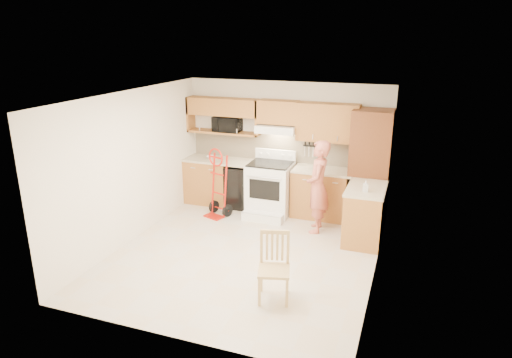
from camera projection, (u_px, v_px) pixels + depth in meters
The scene contains 28 objects.
floor at pixel (245, 254), 7.26m from camera, with size 4.00×4.50×0.02m, color beige.
ceiling at pixel (244, 95), 6.49m from camera, with size 4.00×4.50×0.02m, color white.
wall_back at pixel (286, 146), 8.90m from camera, with size 4.00×0.02×2.50m, color silver.
wall_front at pixel (169, 240), 4.85m from camera, with size 4.00×0.02×2.50m, color silver.
wall_left at pixel (132, 167), 7.52m from camera, with size 0.02×4.50×2.50m, color silver.
wall_right at pixel (381, 194), 6.23m from camera, with size 0.02×4.50×2.50m, color silver.
backsplash at pixel (286, 149), 8.90m from camera, with size 3.92×0.03×0.55m, color beige.
lower_cab_left at pixel (209, 181), 9.37m from camera, with size 0.90×0.60×0.90m, color #A7642D.
dishwasher at pixel (243, 186), 9.14m from camera, with size 0.60×0.60×0.85m, color black.
lower_cab_right at pixel (323, 194), 8.60m from camera, with size 1.14×0.60×0.90m, color #A7642D.
countertop_left at pixel (222, 160), 9.13m from camera, with size 1.50×0.63×0.04m, color beige.
countertop_right at pixel (324, 170), 8.46m from camera, with size 1.14×0.63×0.04m, color beige.
cab_return_right at pixel (364, 215), 7.61m from camera, with size 0.60×1.00×0.90m, color #A7642D.
countertop_return at pixel (367, 189), 7.46m from camera, with size 0.63×1.00×0.04m, color beige.
pantry_tall at pixel (370, 168), 8.16m from camera, with size 0.70×0.60×2.10m, color #572B12.
upper_cab_left at pixel (223, 107), 8.92m from camera, with size 1.50×0.33×0.34m, color #A7642D.
upper_shelf_mw at pixel (224, 132), 9.08m from camera, with size 1.50×0.33×0.04m, color #A7642D.
upper_cab_center at pixel (278, 112), 8.57m from camera, with size 0.76×0.33×0.44m, color #A7642D.
upper_cab_right at pixel (328, 122), 8.31m from camera, with size 1.14×0.33×0.70m, color #A7642D.
range_hood at pixel (277, 129), 8.61m from camera, with size 0.76×0.46×0.14m, color white.
knife_strip at pixel (313, 149), 8.68m from camera, with size 0.40×0.05×0.29m, color black, non-canonical shape.
microwave at pixel (227, 124), 9.00m from camera, with size 0.54×0.37×0.30m, color black.
range at pixel (269, 185), 8.66m from camera, with size 0.82×1.07×1.20m, color white, non-canonical shape.
person at pixel (318, 187), 7.86m from camera, with size 0.60×0.39×1.64m, color #BB5F4E.
hand_truck at pixel (217, 186), 8.58m from camera, with size 0.47×0.43×1.20m, color red, non-canonical shape.
dining_chair at pixel (274, 268), 5.89m from camera, with size 0.41×0.44×0.91m, color tan, non-canonical shape.
soap_bottle at pixel (366, 186), 7.25m from camera, with size 0.08×0.08×0.18m, color white.
bowl at pixel (211, 157), 9.19m from camera, with size 0.20×0.20×0.05m, color white.
Camera 1 is at (2.37, -6.11, 3.36)m, focal length 31.88 mm.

